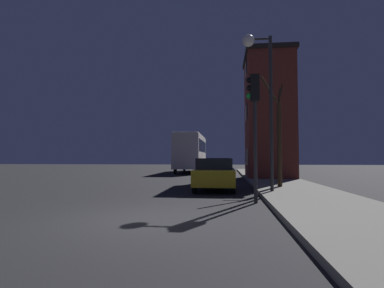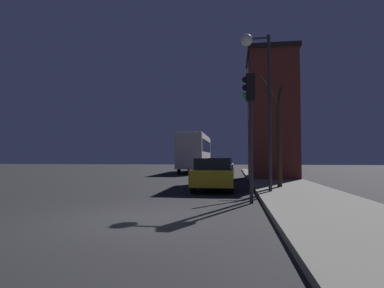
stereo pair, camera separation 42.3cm
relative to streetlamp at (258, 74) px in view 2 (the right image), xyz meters
The scene contains 10 objects.
ground_plane 8.05m from the streetlamp, 122.72° to the right, with size 120.00×120.00×0.00m, color black.
sidewalk 7.41m from the streetlamp, 73.28° to the right, with size 3.40×60.00×0.16m.
brick_building 9.53m from the streetlamp, 80.00° to the left, with size 3.34×4.76×8.78m.
streetlamp is the anchor object (origin of this frame).
traffic_light 3.04m from the streetlamp, 100.84° to the right, with size 0.43×0.24×4.29m.
bare_tree 3.26m from the streetlamp, 61.27° to the left, with size 1.32×1.59×5.06m.
bus 19.29m from the streetlamp, 105.20° to the left, with size 2.46×9.49×3.85m.
car_near_lane 4.82m from the streetlamp, 142.80° to the left, with size 1.79×4.01×1.48m.
car_mid_lane 10.75m from the streetlamp, 101.56° to the left, with size 1.83×4.31×1.49m.
car_far_lane 18.88m from the streetlamp, 96.12° to the left, with size 1.78×4.73×1.43m.
Camera 2 is at (2.46, -7.08, 1.49)m, focal length 28.00 mm.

